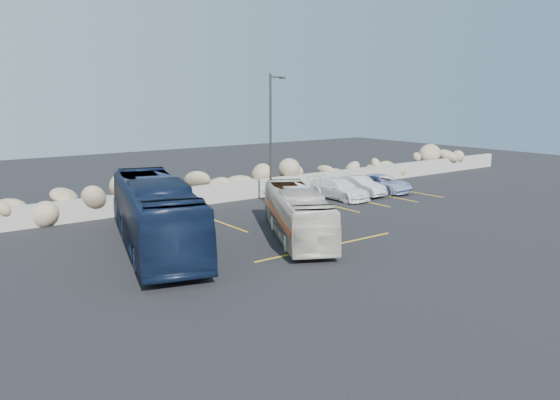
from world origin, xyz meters
TOP-DOWN VIEW (x-y plane):
  - ground at (0.00, 0.00)m, footprint 90.00×90.00m
  - seawall at (0.00, 12.00)m, footprint 60.00×0.40m
  - riprap_pile at (0.00, 13.20)m, footprint 54.00×2.80m
  - parking_lines at (4.64, 5.57)m, footprint 18.16×9.36m
  - lamppost at (2.56, 9.50)m, footprint 1.14×0.18m
  - vintage_bus at (-1.20, 2.16)m, footprint 5.73×8.53m
  - tour_coach at (-7.38, 4.44)m, footprint 5.62×11.64m
  - car_a at (3.51, 8.45)m, footprint 1.96×4.09m
  - car_b at (9.20, 8.47)m, footprint 1.45×3.93m
  - car_c at (7.20, 8.32)m, footprint 2.00×4.61m
  - car_d at (11.31, 8.39)m, footprint 2.46×4.64m

SIDE VIEW (x-z plane):
  - ground at x=0.00m, z-range 0.00..0.00m
  - parking_lines at x=4.64m, z-range 0.00..0.01m
  - seawall at x=0.00m, z-range 0.00..1.20m
  - car_d at x=11.31m, z-range 0.00..1.24m
  - car_b at x=9.20m, z-range 0.00..1.28m
  - car_c at x=7.20m, z-range 0.00..1.32m
  - car_a at x=3.51m, z-range 0.00..1.35m
  - vintage_bus at x=-1.20m, z-range 0.00..2.39m
  - riprap_pile at x=0.00m, z-range 0.00..2.60m
  - tour_coach at x=-7.38m, z-range 0.00..3.16m
  - lamppost at x=2.56m, z-range 0.30..8.30m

